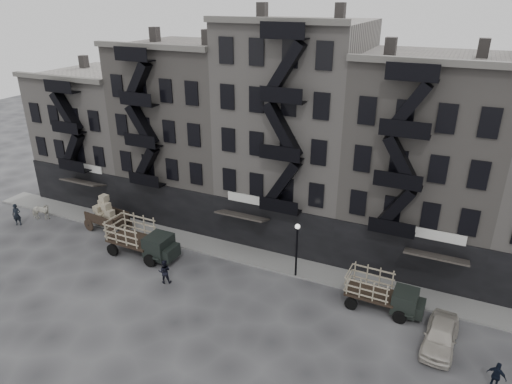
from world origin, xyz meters
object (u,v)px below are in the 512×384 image
at_px(wagon, 105,211).
at_px(stake_truck_west, 141,236).
at_px(horse, 41,212).
at_px(pedestrian_west, 17,215).
at_px(pedestrian_mid, 164,271).
at_px(car_east, 441,336).
at_px(policeman, 496,376).
at_px(stake_truck_east, 382,290).

bearing_deg(wagon, stake_truck_west, -15.09).
xyz_separation_m(horse, pedestrian_west, (-1.07, -1.58, 0.20)).
bearing_deg(pedestrian_mid, car_east, 157.05).
relative_size(stake_truck_west, policeman, 3.51).
xyz_separation_m(wagon, pedestrian_west, (-7.79, -2.62, -0.82)).
xyz_separation_m(car_east, policeman, (2.85, -2.10, 0.08)).
height_order(horse, stake_truck_east, stake_truck_east).
bearing_deg(car_east, horse, -179.46).
height_order(stake_truck_east, policeman, stake_truck_east).
bearing_deg(stake_truck_west, stake_truck_east, 4.69).
distance_m(wagon, stake_truck_east, 23.54).
bearing_deg(stake_truck_east, pedestrian_mid, -164.89).
bearing_deg(car_east, pedestrian_west, -176.78).
relative_size(car_east, pedestrian_mid, 2.43).
distance_m(wagon, car_east, 27.45).
height_order(stake_truck_east, pedestrian_mid, stake_truck_east).
xyz_separation_m(stake_truck_west, car_east, (21.93, -0.91, -0.90)).
xyz_separation_m(pedestrian_west, policeman, (37.90, -2.48, -0.16)).
bearing_deg(stake_truck_east, horse, -178.27).
height_order(stake_truck_west, pedestrian_mid, stake_truck_west).
relative_size(wagon, stake_truck_east, 0.80).
relative_size(wagon, pedestrian_west, 2.00).
distance_m(wagon, stake_truck_west, 5.73).
xyz_separation_m(stake_truck_east, policeman, (6.60, -4.13, -0.58)).
bearing_deg(stake_truck_east, wagon, 179.25).
bearing_deg(horse, stake_truck_west, -114.50).
bearing_deg(horse, car_east, -112.80).
xyz_separation_m(stake_truck_west, policeman, (24.78, -3.01, -0.82)).
bearing_deg(horse, stake_truck_east, -109.36).
height_order(stake_truck_east, pedestrian_west, stake_truck_east).
relative_size(stake_truck_west, car_east, 1.33).
relative_size(horse, stake_truck_east, 0.38).
bearing_deg(policeman, stake_truck_west, 12.31).
distance_m(wagon, pedestrian_mid, 10.18).
bearing_deg(policeman, pedestrian_west, 15.48).
height_order(wagon, stake_truck_west, wagon).
height_order(car_east, policeman, policeman).
bearing_deg(pedestrian_west, policeman, -31.62).
bearing_deg(pedestrian_west, horse, 28.03).
xyz_separation_m(stake_truck_west, pedestrian_west, (-13.12, -0.52, -0.65)).
height_order(pedestrian_west, pedestrian_mid, pedestrian_west).
bearing_deg(stake_truck_west, policeman, -5.77).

